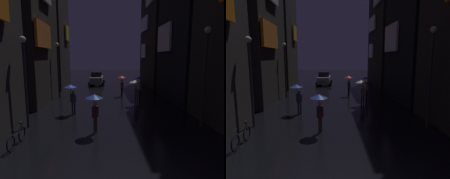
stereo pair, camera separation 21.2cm
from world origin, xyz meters
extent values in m
cube|color=orange|center=(-5.35, 11.08, 5.71)|extent=(0.20, 3.80, 1.95)
cube|color=#2D2826|center=(-7.50, 21.58, 9.96)|extent=(4.00, 7.15, 19.93)
cube|color=yellow|center=(-5.35, 22.36, 7.18)|extent=(0.20, 2.17, 1.95)
cube|color=white|center=(5.35, 14.15, 5.82)|extent=(0.20, 3.68, 2.56)
cube|color=#2D2826|center=(7.50, 22.45, 7.54)|extent=(4.00, 8.90, 15.08)
cube|color=white|center=(5.35, 23.67, 4.89)|extent=(0.20, 2.50, 1.93)
cube|color=white|center=(5.35, 23.48, 8.60)|extent=(0.20, 3.96, 1.91)
cylinder|color=black|center=(2.93, 13.25, 0.42)|extent=(0.12, 0.12, 0.85)
cylinder|color=black|center=(2.92, 13.43, 0.42)|extent=(0.12, 0.12, 0.85)
cube|color=gray|center=(2.92, 13.34, 1.15)|extent=(0.25, 0.36, 0.60)
sphere|color=#9E7051|center=(2.92, 13.34, 1.56)|extent=(0.22, 0.22, 0.22)
cylinder|color=gray|center=(2.86, 13.52, 1.20)|extent=(0.09, 0.09, 0.50)
cylinder|color=slate|center=(2.86, 13.52, 1.53)|extent=(0.02, 0.02, 0.77)
cone|color=#263FB2|center=(2.86, 13.52, 2.02)|extent=(0.90, 0.90, 0.20)
cylinder|color=#2D2D38|center=(-2.66, 8.23, 0.42)|extent=(0.12, 0.12, 0.85)
cylinder|color=#2D2D38|center=(-2.83, 8.30, 0.42)|extent=(0.12, 0.12, 0.85)
cube|color=#333859|center=(-2.74, 8.26, 1.15)|extent=(0.40, 0.34, 0.60)
sphere|color=#9E7051|center=(-2.74, 8.26, 1.56)|extent=(0.22, 0.22, 0.22)
cylinder|color=#333859|center=(-2.93, 8.29, 1.20)|extent=(0.09, 0.09, 0.50)
cylinder|color=slate|center=(-2.93, 8.29, 1.53)|extent=(0.02, 0.02, 0.77)
cone|color=#263FB2|center=(-2.93, 8.29, 2.02)|extent=(0.90, 0.90, 0.20)
cylinder|color=black|center=(1.39, 14.98, 0.42)|extent=(0.12, 0.12, 0.85)
cylinder|color=black|center=(1.30, 14.82, 0.42)|extent=(0.12, 0.12, 0.85)
cube|color=gray|center=(1.34, 14.90, 1.15)|extent=(0.36, 0.40, 0.60)
sphere|color=#9E7051|center=(1.34, 14.90, 1.56)|extent=(0.22, 0.22, 0.22)
cylinder|color=gray|center=(1.29, 14.72, 1.20)|extent=(0.09, 0.09, 0.50)
cylinder|color=slate|center=(1.29, 14.72, 1.53)|extent=(0.02, 0.02, 0.77)
cone|color=red|center=(1.29, 14.72, 2.02)|extent=(0.90, 0.90, 0.20)
cylinder|color=#2D2D38|center=(2.22, 10.77, 0.42)|extent=(0.12, 0.12, 0.85)
cylinder|color=#2D2D38|center=(2.05, 10.74, 0.42)|extent=(0.12, 0.12, 0.85)
cube|color=gray|center=(2.13, 10.75, 1.15)|extent=(0.37, 0.28, 0.60)
sphere|color=tan|center=(2.13, 10.75, 1.56)|extent=(0.22, 0.22, 0.22)
cylinder|color=gray|center=(1.97, 10.67, 1.20)|extent=(0.09, 0.09, 0.50)
cylinder|color=slate|center=(1.97, 10.67, 1.53)|extent=(0.02, 0.02, 0.77)
cone|color=silver|center=(1.97, 10.67, 2.02)|extent=(0.90, 0.90, 0.20)
cylinder|color=#38332D|center=(-1.06, 4.74, 0.42)|extent=(0.12, 0.12, 0.85)
cylinder|color=#38332D|center=(-1.14, 4.58, 0.42)|extent=(0.12, 0.12, 0.85)
cube|color=#4C1E23|center=(-1.10, 4.66, 1.15)|extent=(0.35, 0.40, 0.60)
sphere|color=beige|center=(-1.10, 4.66, 1.56)|extent=(0.22, 0.22, 0.22)
cylinder|color=#4C1E23|center=(-1.14, 4.48, 1.20)|extent=(0.09, 0.09, 0.50)
cylinder|color=slate|center=(-1.14, 4.48, 1.53)|extent=(0.02, 0.02, 0.77)
cone|color=#263FB2|center=(-1.14, 4.48, 2.02)|extent=(0.90, 0.90, 0.20)
torus|color=black|center=(-4.62, 2.67, 0.36)|extent=(0.09, 0.72, 0.72)
torus|color=black|center=(-4.58, 3.77, 0.36)|extent=(0.09, 0.72, 0.72)
cylinder|color=black|center=(-4.60, 3.22, 0.54)|extent=(0.09, 1.00, 0.05)
cylinder|color=black|center=(-4.58, 3.77, 0.71)|extent=(0.04, 0.04, 0.40)
cube|color=black|center=(-4.58, 3.77, 0.93)|extent=(0.13, 0.24, 0.06)
cylinder|color=black|center=(-4.62, 2.67, 0.91)|extent=(0.05, 0.45, 0.03)
cube|color=#99999E|center=(-1.48, 23.39, 0.77)|extent=(1.90, 4.18, 0.90)
cube|color=black|center=(-1.48, 23.39, 1.57)|extent=(1.53, 1.91, 0.70)
cylinder|color=black|center=(-0.74, 22.02, 0.32)|extent=(0.65, 0.25, 0.64)
cylinder|color=black|center=(-2.35, 22.10, 0.32)|extent=(0.65, 0.25, 0.64)
cylinder|color=black|center=(-0.61, 24.69, 0.32)|extent=(0.65, 0.25, 0.64)
cylinder|color=black|center=(-2.22, 24.76, 0.32)|extent=(0.65, 0.25, 0.64)
cube|color=white|center=(-1.03, 21.30, 0.77)|extent=(0.20, 0.07, 0.14)
cube|color=white|center=(-2.13, 21.35, 0.77)|extent=(0.20, 0.07, 0.14)
cylinder|color=#2D2D33|center=(-5.00, 5.73, 2.37)|extent=(0.14, 0.14, 4.75)
sphere|color=#F9EFCC|center=(-5.00, 5.73, 4.93)|extent=(0.36, 0.36, 0.36)
cylinder|color=#2D2D33|center=(5.00, 5.33, 2.63)|extent=(0.14, 0.14, 5.27)
sphere|color=#F9EFCC|center=(5.00, 5.33, 5.45)|extent=(0.36, 0.36, 0.36)
cylinder|color=#2D2D33|center=(-5.00, 14.30, 2.50)|extent=(0.14, 0.14, 5.00)
sphere|color=#F9EFCC|center=(-5.00, 14.30, 5.18)|extent=(0.36, 0.36, 0.36)
camera|label=1|loc=(-0.74, -5.51, 3.98)|focal=32.00mm
camera|label=2|loc=(-0.53, -5.52, 3.98)|focal=32.00mm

